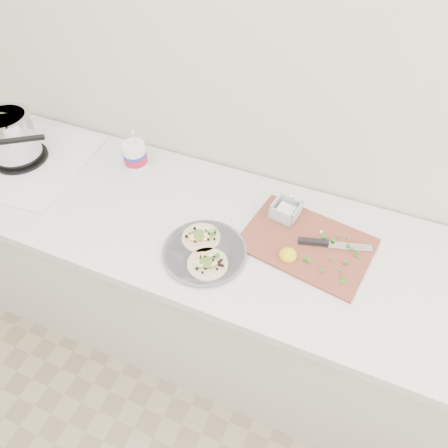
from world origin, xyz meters
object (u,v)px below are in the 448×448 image
at_px(taco_plate, 204,250).
at_px(tub, 135,154).
at_px(stove, 15,145).
at_px(cutboard, 307,239).

bearing_deg(taco_plate, tub, 145.42).
bearing_deg(stove, cutboard, -4.24).
xyz_separation_m(tub, cutboard, (0.75, -0.13, -0.05)).
bearing_deg(cutboard, taco_plate, -139.46).
relative_size(taco_plate, cutboard, 0.61).
bearing_deg(stove, taco_plate, -15.16).
xyz_separation_m(stove, taco_plate, (0.92, -0.15, -0.07)).
height_order(tub, cutboard, tub).
relative_size(stove, tub, 2.74).
relative_size(stove, taco_plate, 2.04).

